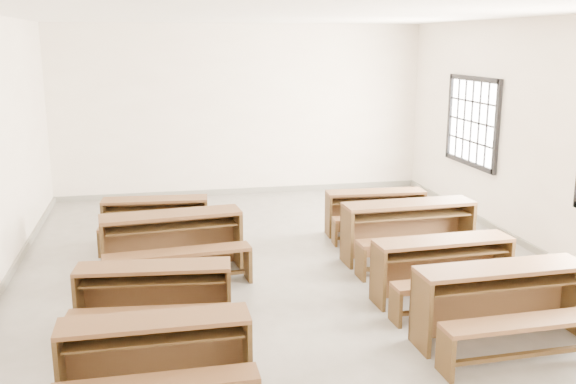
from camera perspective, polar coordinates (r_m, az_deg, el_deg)
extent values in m
plane|color=gray|center=(8.47, 0.00, -6.60)|extent=(8.50, 8.50, 0.00)
cube|color=white|center=(7.97, 0.00, 15.40)|extent=(7.00, 8.50, 0.05)
cube|color=white|center=(12.20, -4.13, 7.21)|extent=(7.00, 0.05, 3.20)
cube|color=white|center=(4.13, 12.24, -5.05)|extent=(7.00, 0.05, 3.20)
cube|color=white|center=(9.41, 21.24, 4.56)|extent=(0.05, 8.50, 3.20)
cube|color=gray|center=(12.46, -4.02, 0.11)|extent=(7.00, 0.04, 0.10)
cube|color=gray|center=(8.49, -23.85, -7.37)|extent=(0.04, 8.50, 0.10)
cube|color=gray|center=(9.75, 20.51, -4.47)|extent=(0.04, 8.50, 0.10)
cube|color=white|center=(10.95, 16.12, 6.04)|extent=(0.02, 1.50, 1.30)
cube|color=black|center=(10.88, 16.26, 9.65)|extent=(0.06, 1.62, 0.08)
cube|color=black|center=(11.04, 15.80, 2.49)|extent=(0.06, 1.62, 0.08)
cube|color=black|center=(10.25, 18.08, 5.45)|extent=(0.06, 0.08, 1.46)
cube|color=black|center=(11.64, 14.22, 6.56)|extent=(0.06, 0.08, 1.46)
cube|color=brown|center=(5.39, -11.79, -11.17)|extent=(1.54, 0.39, 0.04)
cube|color=brown|center=(5.69, -11.63, -13.63)|extent=(1.54, 0.04, 0.66)
cube|color=#463118|center=(5.60, -19.58, -14.66)|extent=(0.04, 0.39, 0.66)
cube|color=#463118|center=(5.58, -3.65, -13.94)|extent=(0.04, 0.39, 0.66)
cube|color=#463118|center=(5.43, -11.72, -12.55)|extent=(1.43, 0.29, 0.02)
cube|color=brown|center=(5.10, -11.58, -16.30)|extent=(1.54, 0.27, 0.04)
cube|color=brown|center=(6.60, -11.88, -6.54)|extent=(1.57, 0.55, 0.04)
cube|color=brown|center=(6.89, -11.60, -8.76)|extent=(1.53, 0.20, 0.65)
cube|color=#463118|center=(6.85, -18.08, -9.30)|extent=(0.08, 0.39, 0.65)
cube|color=#463118|center=(6.69, -5.25, -9.22)|extent=(0.08, 0.39, 0.65)
cube|color=#463118|center=(6.63, -11.85, -7.69)|extent=(1.45, 0.44, 0.02)
cube|color=brown|center=(6.27, -12.19, -10.47)|extent=(1.56, 0.43, 0.04)
cube|color=#463118|center=(6.48, -18.86, -12.06)|extent=(0.07, 0.27, 0.37)
cube|color=#463118|center=(6.31, -5.17, -12.06)|extent=(0.07, 0.27, 0.37)
cube|color=#463118|center=(6.39, -12.07, -12.84)|extent=(1.42, 0.20, 0.04)
cube|color=brown|center=(8.15, -10.37, -1.99)|extent=(1.78, 0.60, 0.04)
cube|color=brown|center=(8.45, -10.43, -4.23)|extent=(1.74, 0.21, 0.74)
cube|color=#463118|center=(8.21, -16.17, -5.06)|extent=(0.09, 0.44, 0.74)
cube|color=#463118|center=(8.40, -4.48, -4.14)|extent=(0.09, 0.44, 0.74)
cube|color=#463118|center=(8.17, -10.31, -3.06)|extent=(1.64, 0.48, 0.02)
cube|color=brown|center=(7.74, -9.76, -5.33)|extent=(1.77, 0.47, 0.04)
cube|color=#463118|center=(7.76, -15.97, -7.41)|extent=(0.07, 0.31, 0.41)
cube|color=#463118|center=(7.96, -3.58, -6.37)|extent=(0.07, 0.31, 0.41)
cube|color=#463118|center=(7.85, -9.66, -7.60)|extent=(1.61, 0.21, 0.04)
cube|color=brown|center=(9.42, -11.75, -0.66)|extent=(1.52, 0.49, 0.04)
cube|color=brown|center=(9.67, -11.58, -2.36)|extent=(1.50, 0.15, 0.64)
cube|color=#463118|center=(9.59, -16.01, -2.74)|extent=(0.07, 0.38, 0.64)
cube|color=#463118|center=(9.48, -7.25, -2.51)|extent=(0.07, 0.38, 0.64)
cube|color=#463118|center=(9.44, -11.72, -1.46)|extent=(1.40, 0.39, 0.02)
cube|color=brown|center=(9.05, -11.86, -3.08)|extent=(1.51, 0.38, 0.04)
cube|color=#463118|center=(9.20, -16.35, -4.36)|extent=(0.06, 0.26, 0.36)
cube|color=#463118|center=(9.08, -7.20, -4.14)|extent=(0.06, 0.26, 0.36)
cube|color=#463118|center=(9.14, -11.78, -4.77)|extent=(1.38, 0.15, 0.04)
cube|color=brown|center=(6.55, 18.55, -6.44)|extent=(1.72, 0.47, 0.04)
cube|color=brown|center=(6.83, 17.46, -8.97)|extent=(1.71, 0.08, 0.73)
cube|color=#463118|center=(6.30, 11.72, -10.54)|extent=(0.05, 0.43, 0.73)
cube|color=#463118|center=(7.14, 24.09, -8.58)|extent=(0.05, 0.43, 0.73)
cube|color=#463118|center=(6.58, 18.55, -7.73)|extent=(1.59, 0.36, 0.02)
cube|color=brown|center=(6.26, 20.87, -10.71)|extent=(1.72, 0.34, 0.04)
cube|color=#463118|center=(5.95, 13.82, -13.86)|extent=(0.05, 0.30, 0.41)
cube|color=#463118|center=(6.39, 20.63, -13.35)|extent=(1.58, 0.09, 0.04)
cube|color=brown|center=(7.42, 13.65, -4.22)|extent=(1.61, 0.47, 0.04)
cube|color=brown|center=(7.68, 12.88, -6.39)|extent=(1.59, 0.11, 0.68)
cube|color=#463118|center=(7.22, 8.00, -7.48)|extent=(0.06, 0.40, 0.68)
cube|color=#463118|center=(7.91, 18.51, -6.17)|extent=(0.06, 0.40, 0.68)
cube|color=#463118|center=(7.45, 13.67, -5.29)|extent=(1.48, 0.36, 0.02)
cube|color=brown|center=(7.12, 15.36, -7.63)|extent=(1.60, 0.35, 0.04)
cube|color=#463118|center=(6.86, 9.52, -10.01)|extent=(0.05, 0.28, 0.38)
cube|color=#463118|center=(7.59, 20.42, -8.37)|extent=(0.05, 0.28, 0.38)
cube|color=#463118|center=(7.23, 15.21, -9.84)|extent=(1.47, 0.11, 0.04)
cube|color=brown|center=(8.66, 10.71, -1.04)|extent=(1.78, 0.49, 0.04)
cube|color=brown|center=(8.94, 10.08, -3.20)|extent=(1.77, 0.10, 0.75)
cube|color=#463118|center=(8.46, 5.25, -4.00)|extent=(0.06, 0.44, 0.75)
cube|color=#463118|center=(9.14, 15.54, -3.12)|extent=(0.06, 0.44, 0.75)
cube|color=#463118|center=(8.68, 10.73, -2.06)|extent=(1.64, 0.38, 0.02)
cube|color=brown|center=(8.28, 12.14, -4.16)|extent=(1.78, 0.36, 0.04)
cube|color=#463118|center=(8.03, 6.47, -6.24)|extent=(0.05, 0.31, 0.42)
cube|color=#463118|center=(8.75, 17.18, -5.11)|extent=(0.05, 0.31, 0.42)
cube|color=#463118|center=(8.38, 12.03, -6.32)|extent=(1.64, 0.10, 0.04)
cube|color=brown|center=(9.79, 7.80, 0.00)|extent=(1.51, 0.47, 0.04)
cube|color=brown|center=(10.02, 7.48, -1.65)|extent=(1.49, 0.13, 0.63)
cube|color=#463118|center=(9.70, 3.60, -2.08)|extent=(0.06, 0.37, 0.63)
cube|color=#463118|center=(10.09, 11.72, -1.72)|extent=(0.06, 0.37, 0.63)
cube|color=#463118|center=(9.80, 7.81, -0.77)|extent=(1.40, 0.37, 0.02)
cube|color=brown|center=(9.43, 8.51, -2.29)|extent=(1.51, 0.36, 0.04)
cube|color=#463118|center=(9.31, 4.16, -3.64)|extent=(0.05, 0.26, 0.35)
cube|color=#463118|center=(9.72, 12.59, -3.21)|extent=(0.05, 0.26, 0.35)
cube|color=#463118|center=(9.51, 8.45, -3.91)|extent=(1.38, 0.14, 0.04)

